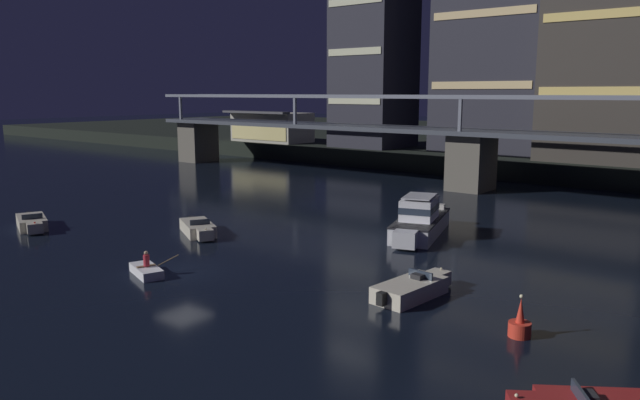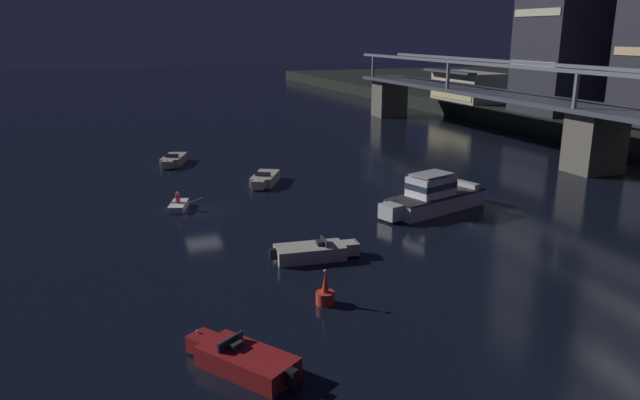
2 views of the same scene
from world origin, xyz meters
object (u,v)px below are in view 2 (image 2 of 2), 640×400
at_px(speedboat_mid_center, 243,360).
at_px(cabin_cruiser_near_left, 433,196).
at_px(river_bridge, 597,124).
at_px(waterfront_pavilion, 467,86).
at_px(speedboat_near_center, 173,160).
at_px(dinghy_with_paddler, 178,206).
at_px(channel_buoy, 325,294).
at_px(speedboat_near_right, 314,252).
at_px(speedboat_mid_left, 265,179).

bearing_deg(speedboat_mid_center, cabin_cruiser_near_left, 131.95).
bearing_deg(cabin_cruiser_near_left, speedboat_mid_center, -48.05).
height_order(river_bridge, waterfront_pavilion, river_bridge).
relative_size(waterfront_pavilion, speedboat_near_center, 2.44).
bearing_deg(speedboat_near_center, dinghy_with_paddler, -6.07).
height_order(waterfront_pavilion, cabin_cruiser_near_left, waterfront_pavilion).
height_order(waterfront_pavilion, channel_buoy, waterfront_pavilion).
xyz_separation_m(river_bridge, dinghy_with_paddler, (-1.10, -37.55, -4.19)).
height_order(river_bridge, channel_buoy, river_bridge).
bearing_deg(river_bridge, channel_buoy, -62.18).
relative_size(speedboat_near_right, channel_buoy, 2.97).
bearing_deg(cabin_cruiser_near_left, speedboat_mid_left, -142.36).
bearing_deg(waterfront_pavilion, speedboat_mid_left, -52.40).
xyz_separation_m(speedboat_mid_center, dinghy_with_paddler, (-22.92, 0.68, -0.14)).
bearing_deg(river_bridge, waterfront_pavilion, 162.71).
bearing_deg(speedboat_near_right, river_bridge, 110.35).
relative_size(river_bridge, cabin_cruiser_near_left, 9.49).
bearing_deg(dinghy_with_paddler, speedboat_near_center, 173.93).
relative_size(waterfront_pavilion, speedboat_near_right, 2.37).
bearing_deg(channel_buoy, waterfront_pavilion, 141.05).
bearing_deg(speedboat_mid_left, dinghy_with_paddler, -56.75).
bearing_deg(speedboat_near_right, speedboat_mid_left, 173.34).
xyz_separation_m(waterfront_pavilion, speedboat_mid_left, (31.96, -41.49, -4.02)).
bearing_deg(waterfront_pavilion, speedboat_near_right, -41.07).
height_order(speedboat_near_right, speedboat_mid_center, same).
distance_m(speedboat_mid_center, channel_buoy, 6.62).
height_order(speedboat_mid_left, dinghy_with_paddler, dinghy_with_paddler).
relative_size(speedboat_near_center, speedboat_mid_left, 1.04).
relative_size(speedboat_near_right, speedboat_mid_center, 1.10).
bearing_deg(speedboat_near_right, waterfront_pavilion, 138.93).
bearing_deg(river_bridge, speedboat_near_right, -69.65).
bearing_deg(dinghy_with_paddler, cabin_cruiser_near_left, 68.46).
xyz_separation_m(cabin_cruiser_near_left, speedboat_near_right, (6.05, -11.39, -0.64)).
distance_m(speedboat_near_right, speedboat_mid_center, 12.00).
bearing_deg(speedboat_mid_left, cabin_cruiser_near_left, 37.64).
distance_m(speedboat_near_center, speedboat_mid_left, 12.45).
relative_size(speedboat_near_center, speedboat_near_right, 0.97).
distance_m(speedboat_near_right, dinghy_with_paddler, 14.13).
height_order(waterfront_pavilion, speedboat_mid_left, waterfront_pavilion).
relative_size(speedboat_near_right, dinghy_with_paddler, 1.86).
distance_m(waterfront_pavilion, dinghy_with_paddler, 62.02).
bearing_deg(speedboat_near_center, speedboat_near_right, 8.20).
distance_m(river_bridge, dinghy_with_paddler, 37.79).
bearing_deg(dinghy_with_paddler, speedboat_near_right, 24.48).
height_order(speedboat_near_right, dinghy_with_paddler, dinghy_with_paddler).
relative_size(waterfront_pavilion, speedboat_mid_center, 2.61).
distance_m(speedboat_near_right, channel_buoy, 5.96).
distance_m(cabin_cruiser_near_left, speedboat_near_center, 27.60).
bearing_deg(cabin_cruiser_near_left, speedboat_near_center, -145.71).
bearing_deg(channel_buoy, speedboat_near_right, 165.34).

